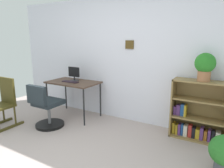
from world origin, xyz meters
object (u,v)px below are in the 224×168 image
object	(u,v)px
desk	(73,84)
monitor	(74,74)
keyboard	(70,82)
rocking_chair	(3,102)
bookshelf_low	(198,114)
potted_plant_on_shelf	(205,65)
office_chair	(46,109)

from	to	relation	value
desk	monitor	size ratio (longest dim) A/B	3.61
monitor	keyboard	world-z (taller)	monitor
rocking_chair	bookshelf_low	distance (m)	3.40
keyboard	potted_plant_on_shelf	size ratio (longest dim) A/B	0.85
desk	bookshelf_low	world-z (taller)	bookshelf_low
desk	keyboard	world-z (taller)	keyboard
desk	office_chair	world-z (taller)	office_chair
potted_plant_on_shelf	rocking_chair	bearing A→B (deg)	-158.90
monitor	potted_plant_on_shelf	bearing A→B (deg)	2.76
monitor	rocking_chair	bearing A→B (deg)	-123.82
monitor	bookshelf_low	xyz separation A→B (m)	(2.40, 0.17, -0.46)
bookshelf_low	office_chair	bearing A→B (deg)	-158.91
desk	office_chair	size ratio (longest dim) A/B	1.26
bookshelf_low	desk	bearing A→B (deg)	-173.89
office_chair	rocking_chair	xyz separation A→B (m)	(-0.72, -0.35, 0.10)
rocking_chair	keyboard	bearing A→B (deg)	51.31
monitor	rocking_chair	xyz separation A→B (m)	(-0.74, -1.11, -0.43)
monitor	rocking_chair	distance (m)	1.40
keyboard	office_chair	size ratio (longest dim) A/B	0.44
desk	office_chair	xyz separation A→B (m)	(-0.06, -0.68, -0.33)
monitor	keyboard	xyz separation A→B (m)	(0.02, -0.15, -0.13)
keyboard	rocking_chair	bearing A→B (deg)	-128.69
bookshelf_low	potted_plant_on_shelf	xyz separation A→B (m)	(0.04, -0.05, 0.79)
rocking_chair	desk	bearing A→B (deg)	52.81
potted_plant_on_shelf	monitor	bearing A→B (deg)	-177.24
keyboard	bookshelf_low	xyz separation A→B (m)	(2.38, 0.33, -0.33)
bookshelf_low	rocking_chair	bearing A→B (deg)	-157.81
monitor	office_chair	size ratio (longest dim) A/B	0.35
monitor	office_chair	bearing A→B (deg)	-91.80
office_chair	rocking_chair	distance (m)	0.81
desk	keyboard	bearing A→B (deg)	-101.21
keyboard	bookshelf_low	bearing A→B (deg)	7.78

